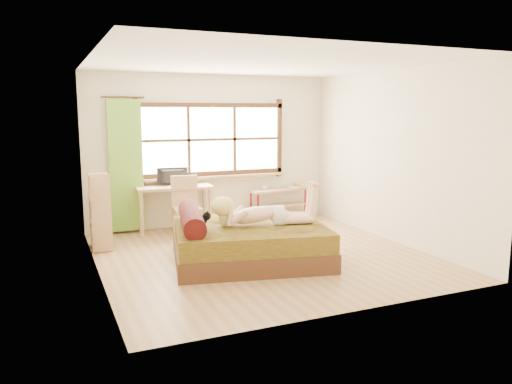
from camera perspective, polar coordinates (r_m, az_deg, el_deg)
name	(u,v)px	position (r m, az deg, el deg)	size (l,w,h in m)	color
floor	(262,255)	(7.24, 0.69, -7.23)	(4.50, 4.50, 0.00)	#9E754C
ceiling	(262,63)	(6.98, 0.74, 14.55)	(4.50, 4.50, 0.00)	white
wall_back	(212,151)	(9.08, -5.08, 4.73)	(4.50, 4.50, 0.00)	silver
wall_front	(355,183)	(5.03, 11.20, 1.06)	(4.50, 4.50, 0.00)	silver
wall_left	(94,169)	(6.41, -18.00, 2.50)	(4.50, 4.50, 0.00)	silver
wall_right	(393,156)	(8.16, 15.35, 3.95)	(4.50, 4.50, 0.00)	silver
window	(212,142)	(9.04, -5.04, 5.73)	(2.80, 0.16, 1.46)	#FFEDBF
curtain	(126,166)	(8.62, -14.65, 2.91)	(0.55, 0.10, 2.20)	#519428
bed	(246,242)	(6.89, -1.09, -5.70)	(2.34, 2.03, 0.78)	#34220F
woman	(262,203)	(6.79, 0.64, -1.24)	(1.43, 0.41, 0.61)	beige
kitten	(197,219)	(6.67, -6.74, -3.10)	(0.31, 0.12, 0.25)	black
desk	(174,192)	(8.65, -9.35, 0.02)	(1.31, 0.68, 0.79)	tan
monitor	(173,177)	(8.66, -9.48, 1.75)	(0.53, 0.07, 0.30)	black
chair	(186,203)	(8.36, -8.02, -1.21)	(0.48, 0.48, 0.99)	tan
pipe_shelf	(279,197)	(9.50, 2.67, -0.57)	(1.23, 0.50, 0.68)	tan
cup	(264,187)	(9.34, 0.96, 0.53)	(0.11, 0.11, 0.09)	gray
book	(288,188)	(9.56, 3.69, 0.50)	(0.18, 0.25, 0.02)	gray
bookshelf	(100,210)	(7.82, -17.40, -2.03)	(0.29, 0.51, 1.15)	tan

